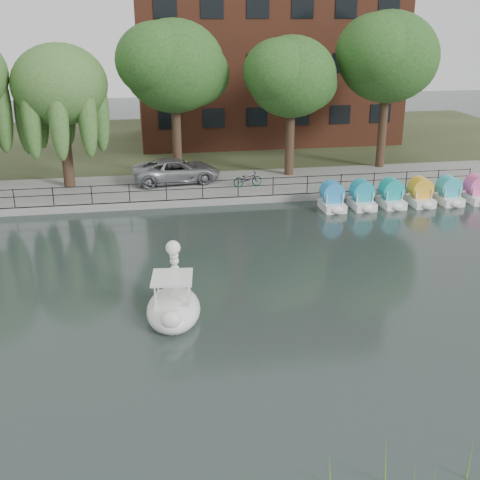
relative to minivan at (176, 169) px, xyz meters
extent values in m
plane|color=#3C4845|center=(1.17, -16.75, -1.24)|extent=(120.00, 120.00, 0.00)
cube|color=gray|center=(1.17, -0.75, -1.04)|extent=(40.00, 6.00, 0.40)
cube|color=gray|center=(1.17, -3.70, -1.04)|extent=(40.00, 0.25, 0.40)
cube|color=#47512D|center=(1.17, 13.25, -1.06)|extent=(60.00, 22.00, 0.36)
cylinder|color=black|center=(1.17, -3.50, 0.11)|extent=(32.00, 0.04, 0.04)
cylinder|color=black|center=(1.17, -3.50, -0.29)|extent=(32.00, 0.04, 0.04)
cylinder|color=black|center=(1.17, -3.50, -0.34)|extent=(0.05, 0.05, 1.00)
cube|color=#4C1E16|center=(8.17, 13.25, 8.12)|extent=(20.00, 10.00, 18.00)
cylinder|color=#473323|center=(-6.33, 0.25, 1.06)|extent=(0.60, 0.60, 3.80)
ellipsoid|color=#5A863D|center=(-6.33, 0.25, 5.05)|extent=(5.32, 5.32, 4.52)
cylinder|color=#473323|center=(0.17, 1.25, 1.41)|extent=(0.60, 0.60, 4.50)
ellipsoid|color=#3B6B28|center=(0.17, 1.25, 5.86)|extent=(6.00, 6.00, 5.10)
cylinder|color=#473323|center=(7.17, 0.75, 1.19)|extent=(0.60, 0.60, 4.05)
ellipsoid|color=#3B6B28|center=(7.17, 0.75, 5.19)|extent=(5.40, 5.40, 4.59)
cylinder|color=#473323|center=(13.67, 1.75, 1.53)|extent=(0.60, 0.60, 4.72)
ellipsoid|color=#3B6B28|center=(13.67, 1.75, 6.20)|extent=(6.30, 6.30, 5.36)
imported|color=gray|center=(0.00, 0.00, 0.00)|extent=(3.37, 6.27, 1.67)
imported|color=gray|center=(4.06, -1.59, -0.34)|extent=(0.82, 1.78, 1.00)
ellipsoid|color=white|center=(-1.35, -16.59, -0.91)|extent=(2.23, 3.19, 0.66)
cube|color=white|center=(-1.36, -16.70, -0.58)|extent=(1.37, 1.46, 0.33)
cube|color=white|center=(-1.36, -16.65, 0.34)|extent=(1.55, 1.65, 0.07)
ellipsoid|color=white|center=(-1.51, -17.85, -0.63)|extent=(0.76, 0.62, 0.62)
sphere|color=white|center=(-1.23, -15.61, 1.02)|extent=(0.53, 0.53, 0.53)
cone|color=black|center=(-1.18, -15.26, 0.99)|extent=(0.25, 0.31, 0.22)
cylinder|color=yellow|center=(-1.20, -15.41, 1.00)|extent=(0.30, 0.14, 0.29)
cube|color=white|center=(8.00, -5.60, -1.02)|extent=(1.15, 1.70, 0.44)
cylinder|color=#298DD9|center=(8.00, -5.50, -0.29)|extent=(0.90, 1.20, 0.90)
cube|color=white|center=(9.70, -5.60, -1.02)|extent=(1.15, 1.70, 0.44)
cylinder|color=teal|center=(9.70, -5.50, -0.29)|extent=(0.90, 1.20, 0.90)
cube|color=white|center=(11.40, -5.60, -1.02)|extent=(1.15, 1.70, 0.44)
cylinder|color=teal|center=(11.40, -5.50, -0.29)|extent=(0.90, 1.20, 0.90)
cube|color=white|center=(13.10, -5.60, -1.02)|extent=(1.15, 1.70, 0.44)
cylinder|color=gold|center=(13.10, -5.50, -0.29)|extent=(0.90, 1.20, 0.90)
cube|color=white|center=(14.80, -5.60, -1.02)|extent=(1.15, 1.70, 0.44)
cylinder|color=#34AFC4|center=(14.80, -5.50, -0.29)|extent=(0.90, 1.20, 0.90)
cube|color=white|center=(16.50, -5.60, -1.02)|extent=(1.15, 1.70, 0.44)
cylinder|color=#F057A2|center=(16.50, -5.50, -0.29)|extent=(0.90, 1.20, 0.90)
camera|label=1|loc=(-2.27, -35.48, 8.79)|focal=45.00mm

